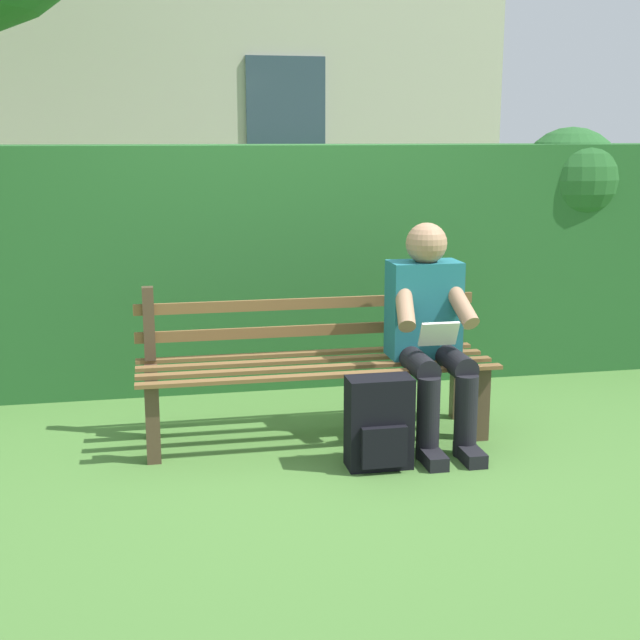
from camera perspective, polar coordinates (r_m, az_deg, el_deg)
The scene contains 5 objects.
ground at distance 4.71m, azimuth -0.24°, elevation -7.81°, with size 60.00×60.00×0.00m, color #477533.
park_bench at distance 4.65m, azimuth -0.40°, elevation -2.78°, with size 1.89×0.53×0.82m.
person_seated at distance 4.60m, azimuth 7.29°, elevation -0.53°, with size 0.44×0.73×1.16m.
hedge_backdrop at distance 5.80m, azimuth -1.65°, elevation 4.21°, with size 6.45×0.85×1.66m.
backpack at distance 4.26m, azimuth 3.93°, elevation -6.85°, with size 0.32×0.24×0.46m.
Camera 1 is at (0.84, 4.35, 1.61)m, focal length 48.45 mm.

